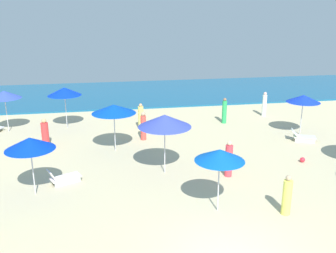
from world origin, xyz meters
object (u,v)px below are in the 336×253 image
(lounge_chair_5_0, at_px, (303,137))
(umbrella_8, at_px, (220,155))
(umbrella_0, at_px, (114,109))
(beachgoer_2, at_px, (287,196))
(lounge_chair_7_0, at_px, (63,178))
(beachgoer_0, at_px, (229,160))
(umbrella_6, at_px, (165,121))
(umbrella_9, at_px, (4,95))
(beachgoer_5, at_px, (45,134))
(beachgoer_7, at_px, (143,126))
(beach_ball_0, at_px, (302,160))
(beachgoer_4, at_px, (224,111))
(beachgoer_1, at_px, (141,117))
(umbrella_7, at_px, (30,143))
(beachgoer_3, at_px, (264,105))
(umbrella_5, at_px, (303,99))
(umbrella_2, at_px, (64,91))

(lounge_chair_5_0, height_order, umbrella_8, umbrella_8)
(umbrella_0, distance_m, beachgoer_2, 9.72)
(lounge_chair_7_0, distance_m, beachgoer_0, 7.23)
(umbrella_6, xyz_separation_m, umbrella_9, (-8.39, 7.79, -0.16))
(beachgoer_5, xyz_separation_m, beachgoer_7, (5.38, 0.11, 0.08))
(lounge_chair_7_0, bearing_deg, beach_ball_0, -113.21)
(beachgoer_4, bearing_deg, beachgoer_2, 142.69)
(lounge_chair_5_0, distance_m, beachgoer_5, 14.35)
(beachgoer_1, xyz_separation_m, beachgoer_5, (-5.46, -2.16, -0.05))
(umbrella_7, xyz_separation_m, beachgoer_1, (5.17, 7.97, -1.40))
(umbrella_8, height_order, beachgoer_7, umbrella_8)
(umbrella_9, relative_size, beachgoer_5, 1.63)
(beach_ball_0, bearing_deg, umbrella_9, 152.92)
(umbrella_8, xyz_separation_m, beachgoer_3, (7.20, 12.08, -1.38))
(umbrella_5, xyz_separation_m, beachgoer_0, (-6.23, -4.98, -1.41))
(lounge_chair_7_0, height_order, beachgoer_7, beachgoer_7)
(lounge_chair_7_0, xyz_separation_m, beachgoer_3, (13.00, 8.68, 0.56))
(umbrella_0, height_order, beachgoer_2, umbrella_0)
(beachgoer_0, distance_m, beachgoer_4, 8.42)
(umbrella_6, xyz_separation_m, beachgoer_5, (-5.79, 4.65, -1.75))
(beachgoer_5, distance_m, beachgoer_7, 5.38)
(umbrella_6, height_order, beachgoer_1, umbrella_6)
(beachgoer_5, bearing_deg, umbrella_7, 56.26)
(umbrella_5, relative_size, beachgoer_5, 1.54)
(umbrella_2, bearing_deg, umbrella_6, -58.10)
(beachgoer_1, height_order, beachgoer_3, beachgoer_3)
(beachgoer_7, xyz_separation_m, beach_ball_0, (7.25, -4.75, -0.67))
(lounge_chair_7_0, height_order, beachgoer_1, beachgoer_1)
(umbrella_0, relative_size, umbrella_2, 0.96)
(lounge_chair_5_0, height_order, beachgoer_5, beachgoer_5)
(umbrella_2, relative_size, umbrella_8, 1.08)
(lounge_chair_5_0, bearing_deg, beachgoer_0, 146.08)
(umbrella_6, distance_m, beachgoer_1, 7.03)
(umbrella_5, xyz_separation_m, beachgoer_2, (-5.27, -8.51, -1.47))
(umbrella_5, bearing_deg, beach_ball_0, -117.40)
(umbrella_9, height_order, beachgoer_1, umbrella_9)
(beachgoer_1, bearing_deg, umbrella_9, -22.11)
(umbrella_6, distance_m, umbrella_7, 5.63)
(lounge_chair_5_0, xyz_separation_m, umbrella_7, (-13.95, -4.06, 1.90))
(lounge_chair_7_0, relative_size, umbrella_9, 0.57)
(umbrella_9, relative_size, beachgoer_0, 1.53)
(umbrella_7, xyz_separation_m, umbrella_8, (6.83, -2.56, 0.02))
(beachgoer_4, bearing_deg, beachgoer_0, 133.01)
(beachgoer_3, bearing_deg, beachgoer_4, -157.09)
(beachgoer_7, bearing_deg, beachgoer_0, 151.71)
(umbrella_8, bearing_deg, beach_ball_0, 34.18)
(beachgoer_2, bearing_deg, beachgoer_4, 94.17)
(lounge_chair_5_0, xyz_separation_m, beachgoer_3, (0.09, 5.46, 0.55))
(lounge_chair_5_0, height_order, beachgoer_1, beachgoer_1)
(umbrella_7, bearing_deg, beachgoer_4, 37.88)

